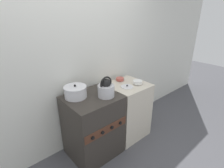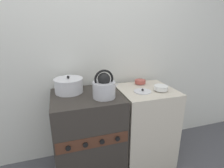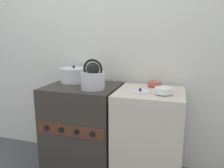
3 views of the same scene
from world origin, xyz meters
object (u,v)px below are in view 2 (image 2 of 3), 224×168
at_px(small_ceramic_bowl, 140,82).
at_px(loose_pot_lid, 143,91).
at_px(stove, 88,134).
at_px(kettle, 104,87).
at_px(cooking_pot, 69,85).
at_px(enamel_bowl, 161,88).

bearing_deg(small_ceramic_bowl, loose_pot_lid, -110.56).
distance_m(stove, loose_pot_lid, 0.73).
distance_m(stove, kettle, 0.58).
height_order(cooking_pot, enamel_bowl, cooking_pot).
xyz_separation_m(stove, kettle, (0.15, -0.11, 0.54)).
distance_m(kettle, cooking_pot, 0.39).
bearing_deg(cooking_pot, enamel_bowl, -14.30).
relative_size(small_ceramic_bowl, loose_pot_lid, 0.69).
bearing_deg(kettle, loose_pot_lid, 4.44).
relative_size(enamel_bowl, small_ceramic_bowl, 1.14).
relative_size(kettle, loose_pot_lid, 1.50).
bearing_deg(stove, loose_pot_lid, -7.28).
height_order(kettle, loose_pot_lid, kettle).
height_order(stove, small_ceramic_bowl, small_ceramic_bowl).
relative_size(cooking_pot, small_ceramic_bowl, 2.33).
height_order(kettle, cooking_pot, kettle).
distance_m(cooking_pot, loose_pot_lid, 0.75).
xyz_separation_m(enamel_bowl, small_ceramic_bowl, (-0.10, 0.28, -0.01)).
bearing_deg(stove, small_ceramic_bowl, 14.64).
distance_m(stove, cooking_pot, 0.55).
xyz_separation_m(stove, loose_pot_lid, (0.57, -0.07, 0.45)).
xyz_separation_m(cooking_pot, loose_pot_lid, (0.72, -0.20, -0.07)).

